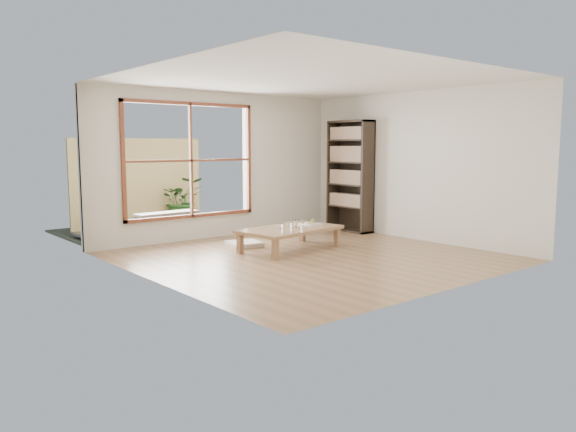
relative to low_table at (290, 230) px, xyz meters
name	(u,v)px	position (x,y,z in m)	size (l,w,h in m)	color
ground	(309,256)	(-0.13, -0.59, -0.31)	(5.00, 5.00, 0.00)	#9C6D4E
low_table	(290,230)	(0.00, 0.00, 0.00)	(1.75, 1.14, 0.36)	#9E724C
floor_cushion	(244,244)	(-0.36, 0.75, -0.28)	(0.50, 0.50, 0.07)	white
bookshelf	(350,176)	(2.18, 0.81, 0.75)	(0.34, 0.96, 2.13)	#31261B
glass_tall	(300,225)	(0.06, -0.17, 0.10)	(0.07, 0.07, 0.12)	silver
glass_mid	(297,223)	(0.16, 0.03, 0.10)	(0.08, 0.08, 0.11)	silver
glass_short	(289,223)	(0.09, 0.14, 0.09)	(0.08, 0.08, 0.10)	silver
glass_small	(281,226)	(-0.15, 0.06, 0.08)	(0.06, 0.06, 0.07)	silver
food_tray	(312,223)	(0.51, 0.05, 0.06)	(0.30, 0.22, 0.09)	white
deck	(162,232)	(-0.73, 2.97, -0.31)	(2.80, 2.00, 0.05)	#3A342A
garden_bench	(167,215)	(-0.73, 2.76, 0.04)	(1.23, 0.42, 0.39)	#31261B
bamboo_fence	(138,183)	(-0.73, 3.97, 0.59)	(2.80, 0.06, 1.80)	tan
shrub_right	(182,200)	(0.14, 3.75, 0.20)	(0.88, 0.76, 0.97)	#2D5A21
shrub_left	(111,209)	(-1.49, 3.58, 0.14)	(0.47, 0.38, 0.85)	#2D5A21
garden_tree	(99,147)	(-1.40, 4.27, 1.31)	(1.04, 0.85, 2.22)	#4C3D2D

